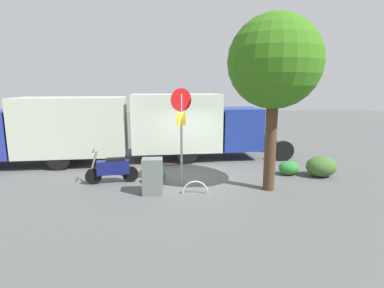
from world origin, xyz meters
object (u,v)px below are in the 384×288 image
(stop_sign, at_px, (181,121))
(street_tree, at_px, (274,63))
(utility_cabinet, at_px, (153,176))
(box_truck_near, at_px, (196,124))
(box_truck_far, at_px, (50,128))
(motorcycle, at_px, (113,168))
(bike_rack_hoop, at_px, (195,194))

(stop_sign, xyz_separation_m, street_tree, (-2.76, 0.95, 1.84))
(utility_cabinet, bearing_deg, box_truck_near, -114.96)
(box_truck_far, distance_m, street_tree, 9.48)
(stop_sign, bearing_deg, box_truck_near, -106.55)
(utility_cabinet, bearing_deg, box_truck_far, -45.88)
(box_truck_near, height_order, street_tree, street_tree)
(motorcycle, distance_m, utility_cabinet, 1.90)
(box_truck_near, bearing_deg, box_truck_far, -176.48)
(box_truck_near, bearing_deg, street_tree, -69.31)
(street_tree, relative_size, utility_cabinet, 4.81)
(box_truck_far, xyz_separation_m, utility_cabinet, (-4.22, 4.35, -1.03))
(box_truck_near, xyz_separation_m, street_tree, (-1.64, 4.71, 2.39))
(stop_sign, bearing_deg, motorcycle, -12.60)
(motorcycle, xyz_separation_m, street_tree, (-5.11, 1.47, 3.51))
(utility_cabinet, bearing_deg, bike_rack_hoop, 172.13)
(street_tree, height_order, utility_cabinet, street_tree)
(street_tree, relative_size, bike_rack_hoop, 6.49)
(utility_cabinet, bearing_deg, stop_sign, -141.35)
(stop_sign, height_order, utility_cabinet, stop_sign)
(bike_rack_hoop, bearing_deg, motorcycle, -29.65)
(box_truck_far, relative_size, utility_cabinet, 7.00)
(box_truck_near, height_order, motorcycle, box_truck_near)
(box_truck_near, bearing_deg, utility_cabinet, -113.46)
(motorcycle, xyz_separation_m, utility_cabinet, (-1.34, 1.33, 0.05))
(stop_sign, bearing_deg, street_tree, 161.04)
(stop_sign, bearing_deg, box_truck_far, -34.12)
(stop_sign, bearing_deg, bike_rack_hoop, 107.36)
(box_truck_near, bearing_deg, stop_sign, -105.04)
(bike_rack_hoop, bearing_deg, box_truck_near, -99.66)
(stop_sign, relative_size, utility_cabinet, 2.86)
(street_tree, bearing_deg, box_truck_near, -70.82)
(motorcycle, bearing_deg, utility_cabinet, 131.65)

